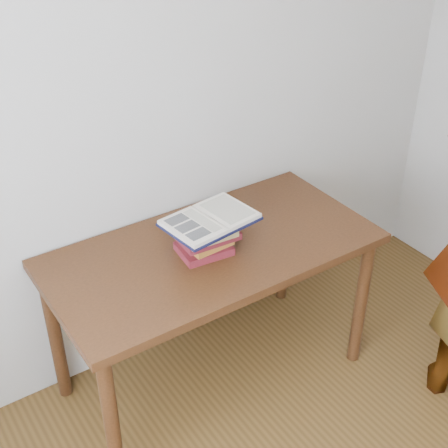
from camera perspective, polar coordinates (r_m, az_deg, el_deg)
desk at (r=2.70m, az=-1.05°, el=-3.82°), size 1.41×0.71×0.76m
book_stack at (r=2.57m, az=-1.63°, el=-1.20°), size 0.25×0.20×0.15m
open_book at (r=2.51m, az=-1.29°, el=0.40°), size 0.39×0.29×0.03m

